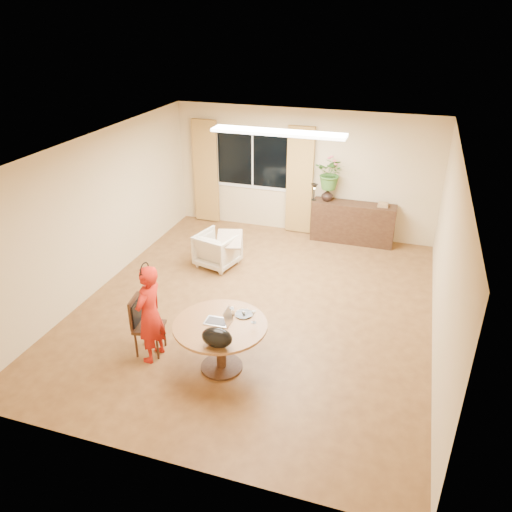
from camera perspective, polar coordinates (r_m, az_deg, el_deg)
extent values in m
plane|color=brown|center=(8.16, -0.08, -5.77)|extent=(6.50, 6.50, 0.00)
plane|color=white|center=(7.12, -0.09, 12.20)|extent=(6.50, 6.50, 0.00)
plane|color=#D0BC87|center=(10.50, 5.44, 9.47)|extent=(5.50, 0.00, 5.50)
plane|color=#D0BC87|center=(8.73, -17.60, 4.72)|extent=(0.00, 6.50, 6.50)
plane|color=#D0BC87|center=(7.27, 21.01, -0.26)|extent=(0.00, 6.50, 6.50)
cube|color=white|center=(10.70, -0.38, 11.04)|extent=(1.70, 0.02, 1.30)
cube|color=black|center=(10.69, -0.40, 11.02)|extent=(1.55, 0.01, 1.15)
cube|color=white|center=(10.69, -0.41, 11.02)|extent=(0.04, 0.01, 1.15)
cube|color=olive|center=(11.09, -5.74, 9.56)|extent=(0.55, 0.08, 2.25)
cube|color=olive|center=(10.47, 5.02, 8.54)|extent=(0.55, 0.08, 2.25)
cube|color=white|center=(8.25, 2.55, 13.93)|extent=(2.20, 0.35, 0.05)
cylinder|color=brown|center=(6.52, -4.11, -7.91)|extent=(1.23, 1.23, 0.04)
cylinder|color=black|center=(6.73, -4.02, -10.37)|extent=(0.13, 0.13, 0.66)
cylinder|color=black|center=(6.92, -3.93, -12.46)|extent=(0.57, 0.57, 0.03)
imported|color=red|center=(6.83, -12.06, -6.51)|extent=(0.55, 0.39, 1.42)
imported|color=beige|center=(9.32, -4.40, 0.76)|extent=(0.84, 0.86, 0.64)
cube|color=black|center=(10.40, 11.00, 3.75)|extent=(1.67, 0.41, 0.83)
imported|color=black|center=(10.28, 8.15, 6.94)|extent=(0.28, 0.28, 0.25)
imported|color=#286224|center=(10.13, 8.57, 9.33)|extent=(0.67, 0.61, 0.66)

